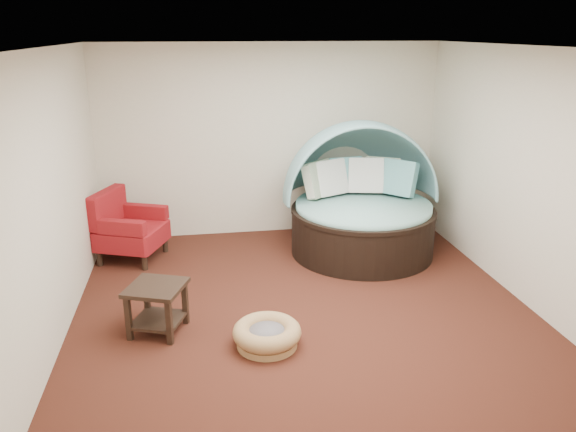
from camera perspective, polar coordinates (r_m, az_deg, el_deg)
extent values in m
plane|color=#441C13|center=(6.44, 1.40, -8.94)|extent=(5.00, 5.00, 0.00)
plane|color=beige|center=(8.33, -1.80, 7.64)|extent=(5.00, 0.00, 5.00)
plane|color=beige|center=(3.65, 9.04, -7.12)|extent=(5.00, 0.00, 5.00)
plane|color=beige|center=(5.99, -22.70, 1.88)|extent=(0.00, 5.00, 5.00)
plane|color=beige|center=(6.85, 22.56, 3.84)|extent=(0.00, 5.00, 5.00)
plane|color=white|center=(5.72, 1.62, 16.82)|extent=(5.00, 5.00, 0.00)
cylinder|color=black|center=(7.82, 7.53, -1.63)|extent=(2.03, 2.03, 0.59)
cylinder|color=black|center=(7.72, 7.63, 0.59)|extent=(2.05, 2.05, 0.05)
cylinder|color=#8ED0C1|center=(7.71, 7.65, 0.90)|extent=(1.92, 1.92, 0.13)
cube|color=#356144|center=(7.82, 3.11, 3.78)|extent=(0.56, 0.54, 0.52)
cube|color=silver|center=(7.90, 4.30, 3.89)|extent=(0.57, 0.46, 0.52)
cube|color=#67AFB3|center=(8.08, 5.86, 4.19)|extent=(0.53, 0.34, 0.52)
cube|color=silver|center=(8.08, 7.90, 4.10)|extent=(0.54, 0.38, 0.52)
cube|color=#356144|center=(8.15, 9.59, 4.15)|extent=(0.57, 0.49, 0.52)
cube|color=#67AFB3|center=(8.02, 11.18, 3.83)|extent=(0.54, 0.56, 0.52)
cylinder|color=#9C7546|center=(5.66, -2.14, -12.71)|extent=(0.67, 0.67, 0.07)
torus|color=#9C7546|center=(5.60, -2.15, -11.70)|extent=(0.75, 0.75, 0.17)
cylinder|color=slate|center=(5.61, -2.15, -11.90)|extent=(0.45, 0.45, 0.10)
cylinder|color=black|center=(7.80, -18.59, -4.13)|extent=(0.10, 0.10, 0.19)
cylinder|color=black|center=(8.31, -16.39, -2.50)|extent=(0.10, 0.10, 0.19)
cylinder|color=black|center=(7.50, -14.36, -4.62)|extent=(0.10, 0.10, 0.19)
cylinder|color=black|center=(8.03, -12.36, -2.90)|extent=(0.10, 0.10, 0.19)
cube|color=maroon|center=(7.82, -15.57, -1.91)|extent=(1.04, 1.04, 0.28)
cube|color=maroon|center=(7.86, -17.88, 0.84)|extent=(0.44, 0.80, 0.47)
cube|color=maroon|center=(7.44, -16.56, -1.14)|extent=(0.64, 0.36, 0.19)
cube|color=maroon|center=(8.01, -14.27, 0.46)|extent=(0.64, 0.36, 0.19)
cube|color=black|center=(5.84, -13.29, -7.09)|extent=(0.69, 0.69, 0.04)
cube|color=black|center=(6.00, -13.03, -10.24)|extent=(0.61, 0.61, 0.03)
cube|color=black|center=(5.87, -15.90, -9.99)|extent=(0.07, 0.07, 0.47)
cube|color=black|center=(6.21, -14.13, -8.20)|extent=(0.07, 0.07, 0.47)
cube|color=black|center=(5.70, -11.98, -10.57)|extent=(0.07, 0.07, 0.47)
cube|color=black|center=(6.05, -10.40, -8.67)|extent=(0.07, 0.07, 0.47)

